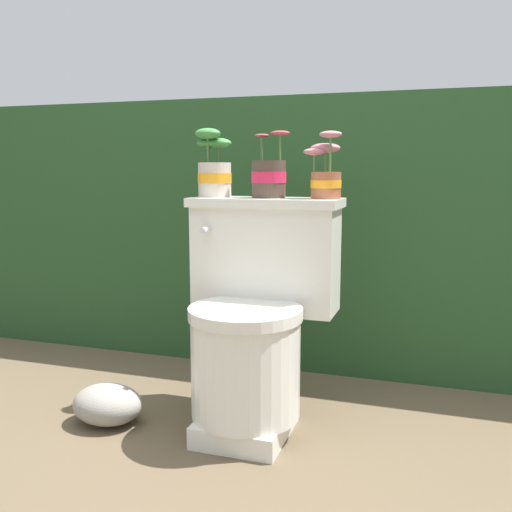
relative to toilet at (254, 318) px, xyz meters
name	(u,v)px	position (x,y,z in m)	size (l,w,h in m)	color
ground_plane	(258,434)	(0.04, -0.08, -0.36)	(12.00, 12.00, 0.00)	brown
hedge_backdrop	(327,226)	(0.04, 1.01, 0.20)	(3.49, 0.97, 1.12)	#234723
toilet	(254,318)	(0.00, 0.00, 0.00)	(0.50, 0.49, 0.74)	silver
potted_plant_left	(214,170)	(-0.19, 0.14, 0.47)	(0.12, 0.12, 0.23)	beige
potted_plant_midleft	(269,176)	(0.01, 0.14, 0.45)	(0.14, 0.12, 0.22)	#47382D
potted_plant_middle	(325,174)	(0.20, 0.15, 0.46)	(0.13, 0.11, 0.22)	#9E5638
garden_stone	(108,404)	(-0.46, -0.15, -0.29)	(0.24, 0.19, 0.13)	gray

